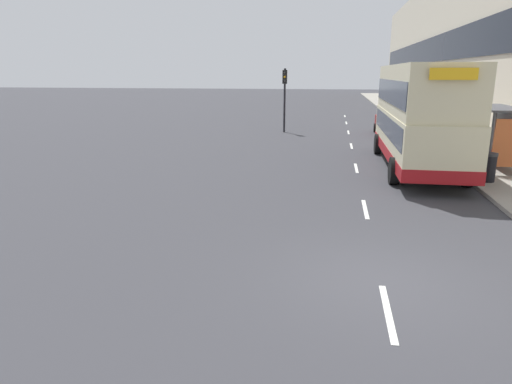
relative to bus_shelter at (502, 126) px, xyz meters
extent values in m
plane|color=#38383D|center=(-5.77, -11.65, -1.88)|extent=(220.00, 220.00, 0.00)
cube|color=gray|center=(0.73, 26.85, -1.81)|extent=(5.00, 93.00, 0.14)
cube|color=beige|center=(4.73, 26.85, 5.21)|extent=(3.00, 93.00, 14.17)
cube|color=black|center=(3.19, 26.85, 4.50)|extent=(0.12, 89.28, 2.55)
cube|color=silver|center=(-5.77, -12.86, -1.87)|extent=(0.12, 2.00, 0.01)
cube|color=silver|center=(-5.77, -6.67, -1.87)|extent=(0.12, 2.00, 0.01)
cube|color=silver|center=(-5.77, -0.48, -1.87)|extent=(0.12, 2.00, 0.01)
cube|color=silver|center=(-5.77, 5.72, -1.87)|extent=(0.12, 2.00, 0.01)
cube|color=silver|center=(-5.77, 11.91, -1.87)|extent=(0.12, 2.00, 0.01)
cube|color=silver|center=(-5.77, 18.10, -1.87)|extent=(0.12, 2.00, 0.01)
cube|color=silver|center=(-5.77, 24.29, -1.87)|extent=(0.12, 2.00, 0.01)
cube|color=#4C4C51|center=(-0.17, 0.35, 0.70)|extent=(1.60, 4.20, 0.08)
cylinder|color=#4C4C51|center=(-0.87, -1.65, -0.54)|extent=(0.10, 0.10, 2.40)
cylinder|color=#4C4C51|center=(-0.87, 2.35, -0.54)|extent=(0.10, 0.10, 2.40)
cylinder|color=#4C4C51|center=(0.53, 2.35, -0.54)|extent=(0.10, 0.10, 2.40)
cube|color=#99A8B2|center=(0.50, 0.35, -0.42)|extent=(0.04, 3.68, 1.92)
cube|color=#D86633|center=(-0.17, -1.59, -0.49)|extent=(1.19, 0.10, 1.82)
cube|color=maroon|center=(0.07, 0.35, -1.29)|extent=(0.36, 2.80, 0.08)
cube|color=beige|center=(-3.30, -0.06, -0.45)|extent=(2.55, 10.15, 1.85)
cube|color=beige|center=(-3.30, -0.06, 1.45)|extent=(2.50, 9.84, 1.95)
cube|color=maroon|center=(-3.30, -0.06, -1.15)|extent=(2.58, 10.20, 0.45)
cube|color=#2D3847|center=(-3.30, -0.06, -0.08)|extent=(2.58, 9.54, 0.81)
cube|color=#2D3847|center=(-3.30, -0.06, 1.35)|extent=(2.55, 9.54, 0.94)
cube|color=yellow|center=(-3.30, -5.12, 2.07)|extent=(1.40, 0.08, 0.36)
cylinder|color=black|center=(-4.57, 3.39, -1.38)|extent=(0.30, 1.00, 1.00)
cylinder|color=black|center=(-2.02, 3.39, -1.38)|extent=(0.30, 1.00, 1.00)
cylinder|color=black|center=(-4.57, -3.21, -1.38)|extent=(0.30, 1.00, 1.00)
cylinder|color=black|center=(-2.02, -3.21, -1.38)|extent=(0.30, 1.00, 1.00)
cube|color=maroon|center=(-3.04, 10.92, -1.15)|extent=(1.81, 4.49, 0.84)
cube|color=#2D3847|center=(-3.04, 10.69, -0.39)|extent=(1.59, 2.15, 0.69)
cylinder|color=black|center=(-3.95, 12.31, -1.58)|extent=(0.20, 0.60, 0.60)
cylinder|color=black|center=(-2.14, 12.31, -1.58)|extent=(0.20, 0.60, 0.60)
cylinder|color=black|center=(-3.95, 9.53, -1.58)|extent=(0.20, 0.60, 0.60)
cylinder|color=black|center=(-2.14, 9.53, -1.58)|extent=(0.20, 0.60, 0.60)
cylinder|color=#23232D|center=(1.51, 4.21, -1.31)|extent=(0.29, 0.29, 0.84)
cylinder|color=#4C4C51|center=(1.51, 4.21, -0.54)|extent=(0.35, 0.35, 0.70)
sphere|color=tan|center=(1.51, 4.21, -0.08)|extent=(0.23, 0.23, 0.23)
cylinder|color=black|center=(-1.22, -2.80, -1.26)|extent=(0.52, 0.52, 0.95)
cylinder|color=#2D2D33|center=(-1.22, -2.80, -0.74)|extent=(0.55, 0.55, 0.10)
cylinder|color=black|center=(-10.17, 11.35, 0.26)|extent=(0.14, 0.14, 4.27)
cube|color=black|center=(-10.17, 11.30, 1.84)|extent=(0.30, 0.24, 0.90)
sphere|color=#2D2D2D|center=(-10.17, 11.18, 2.11)|extent=(0.16, 0.16, 0.16)
sphere|color=#F2A519|center=(-10.17, 11.18, 1.84)|extent=(0.16, 0.16, 0.16)
sphere|color=#2D2D2D|center=(-10.17, 11.18, 1.57)|extent=(0.16, 0.16, 0.16)
camera|label=1|loc=(-6.83, -20.17, 2.10)|focal=32.00mm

